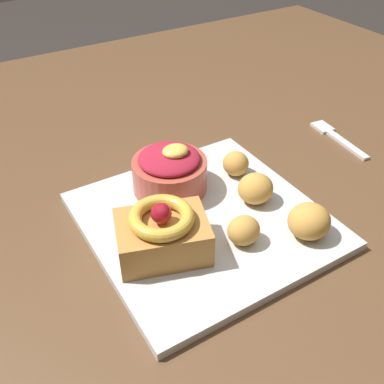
# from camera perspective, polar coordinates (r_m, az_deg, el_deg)

# --- Properties ---
(dining_table) EXTENTS (1.56, 1.02, 0.73)m
(dining_table) POSITION_cam_1_polar(r_m,az_deg,el_deg) (0.73, -6.10, -0.88)
(dining_table) COLOR brown
(dining_table) RESTS_ON ground_plane
(front_plate) EXTENTS (0.28, 0.28, 0.01)m
(front_plate) POSITION_cam_1_polar(r_m,az_deg,el_deg) (0.56, 1.08, -3.85)
(front_plate) COLOR silver
(front_plate) RESTS_ON dining_table
(cake_slice) EXTENTS (0.12, 0.10, 0.07)m
(cake_slice) POSITION_cam_1_polar(r_m,az_deg,el_deg) (0.49, -3.86, -5.30)
(cake_slice) COLOR #B77F3D
(cake_slice) RESTS_ON front_plate
(berry_ramekin) EXTENTS (0.10, 0.10, 0.07)m
(berry_ramekin) POSITION_cam_1_polar(r_m,az_deg,el_deg) (0.58, -2.89, 2.78)
(berry_ramekin) COLOR #B24C3D
(berry_ramekin) RESTS_ON front_plate
(fritter_front) EXTENTS (0.04, 0.04, 0.03)m
(fritter_front) POSITION_cam_1_polar(r_m,az_deg,el_deg) (0.62, 5.66, 3.67)
(fritter_front) COLOR gold
(fritter_front) RESTS_ON front_plate
(fritter_middle) EXTENTS (0.05, 0.05, 0.04)m
(fritter_middle) POSITION_cam_1_polar(r_m,az_deg,el_deg) (0.53, 14.87, -3.66)
(fritter_middle) COLOR gold
(fritter_middle) RESTS_ON front_plate
(fritter_back) EXTENTS (0.04, 0.04, 0.03)m
(fritter_back) POSITION_cam_1_polar(r_m,az_deg,el_deg) (0.51, 6.67, -4.94)
(fritter_back) COLOR gold
(fritter_back) RESTS_ON front_plate
(fritter_extra) EXTENTS (0.05, 0.04, 0.04)m
(fritter_extra) POSITION_cam_1_polar(r_m,az_deg,el_deg) (0.57, 8.19, 0.45)
(fritter_extra) COLOR gold
(fritter_extra) RESTS_ON front_plate
(fork) EXTENTS (0.03, 0.13, 0.00)m
(fork) POSITION_cam_1_polar(r_m,az_deg,el_deg) (0.77, 18.04, 6.81)
(fork) COLOR silver
(fork) RESTS_ON dining_table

